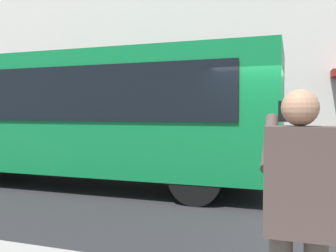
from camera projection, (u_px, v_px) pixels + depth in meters
The scene contains 3 objects.
ground_plane at pixel (285, 205), 6.67m from camera, with size 60.00×60.00×0.00m, color #232326.
red_bus at pixel (85, 114), 8.63m from camera, with size 9.05×2.54×3.08m.
pedestrian_photographer at pixel (299, 207), 2.17m from camera, with size 0.53×0.52×1.70m.
Camera 1 is at (-0.10, 6.96, 1.71)m, focal length 38.62 mm.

